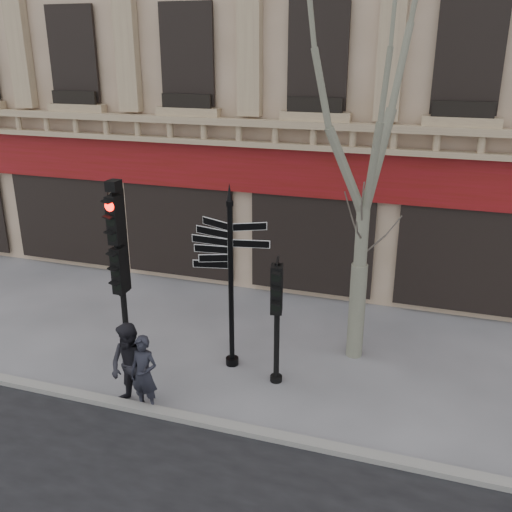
# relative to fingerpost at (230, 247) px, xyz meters

# --- Properties ---
(ground) EXTENTS (80.00, 80.00, 0.00)m
(ground) POSITION_rel_fingerpost_xyz_m (0.83, -0.81, -2.78)
(ground) COLOR #5C5C61
(ground) RESTS_ON ground
(kerb) EXTENTS (80.00, 0.25, 0.12)m
(kerb) POSITION_rel_fingerpost_xyz_m (0.83, -2.21, -2.72)
(kerb) COLOR gray
(kerb) RESTS_ON ground
(fingerpost) EXTENTS (1.77, 1.77, 4.14)m
(fingerpost) POSITION_rel_fingerpost_xyz_m (0.00, 0.00, 0.00)
(fingerpost) COLOR black
(fingerpost) RESTS_ON ground
(traffic_signal_main) EXTENTS (0.46, 0.33, 4.15)m
(traffic_signal_main) POSITION_rel_fingerpost_xyz_m (-2.33, -0.52, -0.16)
(traffic_signal_main) COLOR black
(traffic_signal_main) RESTS_ON ground
(traffic_signal_secondary) EXTENTS (0.50, 0.41, 2.66)m
(traffic_signal_secondary) POSITION_rel_fingerpost_xyz_m (1.13, -0.35, -0.93)
(traffic_signal_secondary) COLOR black
(traffic_signal_secondary) RESTS_ON ground
(plane_tree) EXTENTS (3.26, 3.26, 8.66)m
(plane_tree) POSITION_rel_fingerpost_xyz_m (2.53, 1.27, 3.29)
(plane_tree) COLOR gray
(plane_tree) RESTS_ON ground
(pedestrian_a) EXTENTS (0.60, 0.41, 1.59)m
(pedestrian_a) POSITION_rel_fingerpost_xyz_m (-1.01, -2.11, -1.99)
(pedestrian_a) COLOR black
(pedestrian_a) RESTS_ON ground
(pedestrian_b) EXTENTS (1.00, 0.86, 1.79)m
(pedestrian_b) POSITION_rel_fingerpost_xyz_m (-1.30, -2.11, -1.89)
(pedestrian_b) COLOR black
(pedestrian_b) RESTS_ON ground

